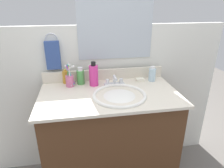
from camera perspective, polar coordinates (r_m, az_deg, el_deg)
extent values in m
cube|color=#4C2D19|center=(1.67, -0.66, -16.44)|extent=(0.96, 0.52, 0.84)
cube|color=beige|center=(1.43, -0.73, -3.00)|extent=(0.99, 0.57, 0.02)
cube|color=beige|center=(1.66, -2.22, 2.73)|extent=(0.99, 0.02, 0.09)
cube|color=silver|center=(1.82, -2.36, -4.18)|extent=(2.09, 0.04, 1.30)
cube|color=#B2BCC6|center=(1.62, 1.02, 17.00)|extent=(0.60, 0.01, 0.56)
torus|color=silver|center=(1.62, -16.97, 12.11)|extent=(0.10, 0.01, 0.10)
cube|color=#334C8C|center=(1.63, -16.55, 7.86)|extent=(0.11, 0.04, 0.22)
torus|color=white|center=(1.39, 2.15, -3.21)|extent=(0.38, 0.38, 0.02)
ellipsoid|color=white|center=(1.41, 2.12, -4.85)|extent=(0.33, 0.33, 0.11)
cylinder|color=#B2B5BA|center=(1.43, 2.10, -6.10)|extent=(0.04, 0.04, 0.01)
cube|color=silver|center=(1.57, 0.66, -0.02)|extent=(0.16, 0.05, 0.01)
cylinder|color=silver|center=(1.55, 0.67, 1.21)|extent=(0.02, 0.02, 0.06)
cylinder|color=silver|center=(1.51, 0.91, 1.78)|extent=(0.02, 0.09, 0.02)
cylinder|color=silver|center=(1.55, -1.33, 0.67)|extent=(0.03, 0.03, 0.04)
cylinder|color=silver|center=(1.57, 2.64, 0.92)|extent=(0.03, 0.03, 0.04)
cylinder|color=#4C9E4C|center=(1.59, -8.97, 1.91)|extent=(0.06, 0.06, 0.11)
cylinder|color=white|center=(1.57, -9.12, 4.24)|extent=(0.04, 0.04, 0.03)
cylinder|color=#D8338C|center=(1.54, -5.26, 2.41)|extent=(0.07, 0.07, 0.16)
cylinder|color=black|center=(1.51, -5.39, 5.79)|extent=(0.03, 0.03, 0.03)
cylinder|color=silver|center=(1.66, 11.42, 2.62)|extent=(0.06, 0.06, 0.11)
cylinder|color=white|center=(1.64, 11.58, 4.64)|extent=(0.04, 0.04, 0.02)
cylinder|color=gold|center=(1.63, -13.19, 1.88)|extent=(0.04, 0.04, 0.10)
cylinder|color=gold|center=(1.61, -13.37, 3.77)|extent=(0.02, 0.02, 0.01)
cylinder|color=#D16693|center=(1.56, -12.00, 0.86)|extent=(0.06, 0.06, 0.09)
cylinder|color=white|center=(1.53, -12.05, 2.78)|extent=(0.02, 0.04, 0.18)
cube|color=white|center=(1.49, -12.09, 5.45)|extent=(0.01, 0.02, 0.01)
cylinder|color=#B23FBF|center=(1.55, -11.77, 2.59)|extent=(0.06, 0.02, 0.16)
cube|color=white|center=(1.53, -11.00, 4.96)|extent=(0.01, 0.02, 0.01)
cylinder|color=orange|center=(1.54, -11.98, 2.32)|extent=(0.02, 0.03, 0.16)
cube|color=white|center=(1.50, -12.02, 4.61)|extent=(0.01, 0.02, 0.01)
cylinder|color=green|center=(1.55, -12.52, 2.56)|extent=(0.03, 0.01, 0.16)
cube|color=white|center=(1.53, -13.21, 5.05)|extent=(0.01, 0.02, 0.01)
cylinder|color=#26B2B2|center=(1.54, -11.78, 2.56)|extent=(0.05, 0.02, 0.16)
cube|color=white|center=(1.51, -11.26, 4.95)|extent=(0.01, 0.02, 0.01)
cube|color=white|center=(1.65, 7.99, 1.23)|extent=(0.06, 0.04, 0.02)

